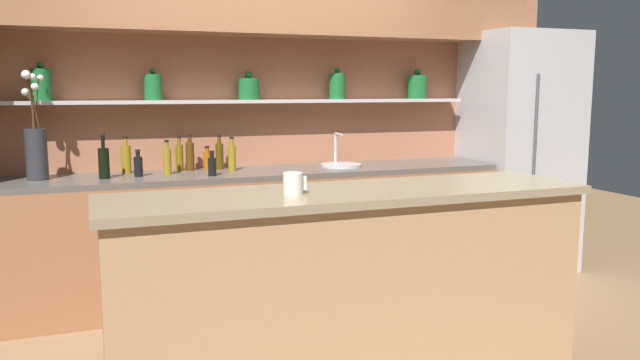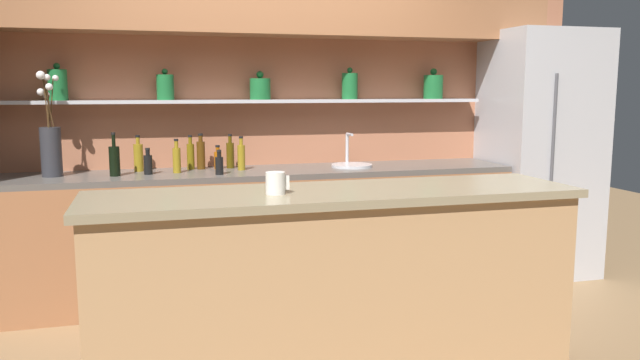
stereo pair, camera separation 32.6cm
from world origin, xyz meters
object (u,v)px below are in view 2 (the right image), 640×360
Objects in this scene: bottle_oil_1 at (138,157)px; refrigerator at (540,154)px; sink_fixture at (351,164)px; bottle_oil_4 at (177,159)px; flower_vase at (51,145)px; bottle_sauce_2 at (148,164)px; bottle_sauce_7 at (219,165)px; bottle_wine_5 at (115,160)px; bottle_sauce_9 at (218,159)px; bottle_oil_8 at (191,155)px; coffee_mug at (276,183)px; bottle_oil_3 at (230,154)px; bottle_oil_6 at (241,156)px; bottle_spirit_0 at (201,154)px.

refrigerator is at bearing -3.70° from bottle_oil_1.
bottle_oil_4 is at bearing -179.65° from sink_fixture.
flower_vase reaches higher than bottle_sauce_2.
refrigerator is 11.54× the size of bottle_sauce_7.
bottle_oil_1 reaches higher than bottle_sauce_2.
bottle_wine_5 is 1.68× the size of bottle_sauce_9.
bottle_oil_8 is at bearing 2.14° from bottle_oil_1.
bottle_oil_1 is 0.36m from bottle_oil_8.
bottle_sauce_7 is at bearing 93.71° from coffee_mug.
sink_fixture reaches higher than bottle_sauce_9.
bottle_oil_4 is 0.32m from bottle_sauce_7.
sink_fixture is at bearing 1.46° from bottle_sauce_2.
refrigerator is 10.79× the size of bottle_sauce_2.
bottle_sauce_7 is (0.47, -0.14, -0.00)m from bottle_sauce_2.
bottle_oil_4 is (-0.39, -0.17, -0.01)m from bottle_oil_3.
coffee_mug is at bearing -92.93° from bottle_oil_6.
bottle_sauce_2 is 0.65m from bottle_oil_6.
coffee_mug is (-0.91, -1.64, 0.13)m from sink_fixture.
sink_fixture is 0.83m from bottle_oil_6.
sink_fixture and bottle_oil_3 have the same top height.
coffee_mug is at bearing -90.75° from bottle_oil_3.
bottle_oil_4 is at bearing 179.19° from refrigerator.
bottle_spirit_0 reaches higher than bottle_sauce_7.
bottle_wine_5 is (-0.22, -0.02, 0.03)m from bottle_sauce_2.
bottle_oil_4 is 0.41m from bottle_wine_5.
sink_fixture is 1.82× the size of bottle_sauce_7.
bottle_sauce_7 is (0.27, -0.17, -0.03)m from bottle_oil_4.
bottle_oil_4 reaches higher than coffee_mug.
bottle_oil_3 is at bearing 0.75° from bottle_oil_1.
bottle_oil_8 reaches higher than bottle_sauce_2.
refrigerator is 17.86× the size of coffee_mug.
bottle_oil_1 is 1.08× the size of bottle_oil_4.
bottle_oil_8 is 0.20m from bottle_sauce_9.
flower_vase is at bearing 178.76° from refrigerator.
flower_vase is 1.27m from bottle_oil_6.
bottle_sauce_9 is at bearing 85.52° from bottle_sauce_7.
bottle_spirit_0 is at bearing -8.04° from bottle_oil_8.
sink_fixture reaches higher than bottle_sauce_2.
bottle_sauce_7 is 1.47m from coffee_mug.
bottle_wine_5 reaches higher than bottle_sauce_7.
bottle_sauce_9 is at bearing 172.20° from sink_fixture.
bottle_sauce_2 is 0.52m from bottle_sauce_9.
bottle_oil_6 is (0.86, 0.09, -0.01)m from bottle_wine_5.
bottle_sauce_9 is 1.78m from coffee_mug.
flower_vase reaches higher than bottle_sauce_7.
refrigerator is 3.27m from bottle_wine_5.
bottle_spirit_0 is 0.21m from bottle_oil_3.
bottle_sauce_7 is 0.97× the size of bottle_sauce_9.
coffee_mug is at bearing -70.67° from bottle_sauce_2.
flower_vase is at bearing 177.25° from bottle_oil_4.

